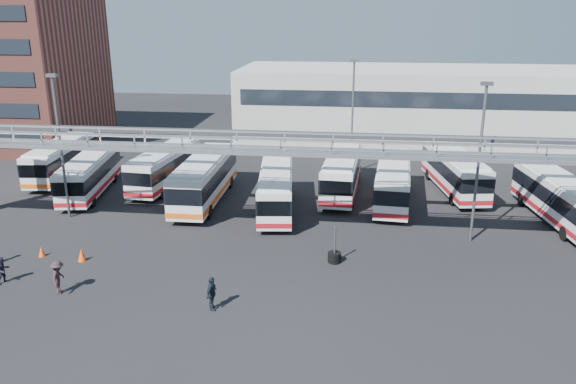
# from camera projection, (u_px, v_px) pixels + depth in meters

# --- Properties ---
(ground) EXTENTS (140.00, 140.00, 0.00)m
(ground) POSITION_uv_depth(u_px,v_px,m) (271.00, 279.00, 31.21)
(ground) COLOR black
(ground) RESTS_ON ground
(gantry) EXTENTS (51.40, 5.15, 7.10)m
(gantry) POSITION_uv_depth(u_px,v_px,m) (285.00, 157.00, 35.05)
(gantry) COLOR #95979D
(gantry) RESTS_ON ground
(apartment_building) EXTENTS (18.00, 15.00, 16.00)m
(apartment_building) POSITION_uv_depth(u_px,v_px,m) (3.00, 71.00, 61.02)
(apartment_building) COLOR brown
(apartment_building) RESTS_ON ground
(warehouse) EXTENTS (42.00, 14.00, 8.00)m
(warehouse) POSITION_uv_depth(u_px,v_px,m) (424.00, 104.00, 64.44)
(warehouse) COLOR #9E9E99
(warehouse) RESTS_ON ground
(light_pole_left) EXTENTS (0.70, 0.35, 10.21)m
(light_pole_left) POSITION_uv_depth(u_px,v_px,m) (60.00, 139.00, 38.85)
(light_pole_left) COLOR #4C4F54
(light_pole_left) RESTS_ON ground
(light_pole_mid) EXTENTS (0.70, 0.35, 10.21)m
(light_pole_mid) POSITION_uv_depth(u_px,v_px,m) (479.00, 155.00, 34.65)
(light_pole_mid) COLOR #4C4F54
(light_pole_mid) RESTS_ON ground
(light_pole_back) EXTENTS (0.70, 0.35, 10.21)m
(light_pole_back) POSITION_uv_depth(u_px,v_px,m) (353.00, 111.00, 49.74)
(light_pole_back) COLOR #4C4F54
(light_pole_back) RESTS_ON ground
(bus_0) EXTENTS (3.40, 10.72, 3.20)m
(bus_0) POSITION_uv_depth(u_px,v_px,m) (61.00, 158.00, 49.63)
(bus_0) COLOR silver
(bus_0) RESTS_ON ground
(bus_1) EXTENTS (3.97, 10.50, 3.11)m
(bus_1) POSITION_uv_depth(u_px,v_px,m) (90.00, 173.00, 45.21)
(bus_1) COLOR silver
(bus_1) RESTS_ON ground
(bus_2) EXTENTS (3.44, 10.74, 3.21)m
(bus_2) POSITION_uv_depth(u_px,v_px,m) (166.00, 165.00, 47.36)
(bus_2) COLOR silver
(bus_2) RESTS_ON ground
(bus_3) EXTENTS (2.80, 11.58, 3.51)m
(bus_3) POSITION_uv_depth(u_px,v_px,m) (204.00, 178.00, 43.29)
(bus_3) COLOR silver
(bus_3) RESTS_ON ground
(bus_4) EXTENTS (3.54, 10.47, 3.12)m
(bus_4) POSITION_uv_depth(u_px,v_px,m) (276.00, 189.00, 41.31)
(bus_4) COLOR silver
(bus_4) RESTS_ON ground
(bus_5) EXTENTS (3.13, 10.91, 3.27)m
(bus_5) POSITION_uv_depth(u_px,v_px,m) (342.00, 172.00, 45.34)
(bus_5) COLOR silver
(bus_5) RESTS_ON ground
(bus_6) EXTENTS (3.27, 10.76, 3.22)m
(bus_6) POSITION_uv_depth(u_px,v_px,m) (393.00, 181.00, 43.04)
(bus_6) COLOR silver
(bus_6) RESTS_ON ground
(bus_7) EXTENTS (4.14, 11.03, 3.27)m
(bus_7) POSITION_uv_depth(u_px,v_px,m) (454.00, 170.00, 45.77)
(bus_7) COLOR silver
(bus_7) RESTS_ON ground
(bus_8) EXTENTS (3.86, 10.94, 3.25)m
(bus_8) POSITION_uv_depth(u_px,v_px,m) (560.00, 197.00, 39.16)
(bus_8) COLOR silver
(bus_8) RESTS_ON ground
(pedestrian_b) EXTENTS (0.84, 0.92, 1.52)m
(pedestrian_b) POSITION_uv_depth(u_px,v_px,m) (3.00, 270.00, 30.57)
(pedestrian_b) COLOR #25222F
(pedestrian_b) RESTS_ON ground
(pedestrian_c) EXTENTS (0.89, 1.29, 1.83)m
(pedestrian_c) POSITION_uv_depth(u_px,v_px,m) (59.00, 277.00, 29.40)
(pedestrian_c) COLOR #302023
(pedestrian_c) RESTS_ON ground
(pedestrian_d) EXTENTS (0.59, 1.10, 1.78)m
(pedestrian_d) POSITION_uv_depth(u_px,v_px,m) (212.00, 293.00, 27.78)
(pedestrian_d) COLOR black
(pedestrian_d) RESTS_ON ground
(cone_left) EXTENTS (0.61, 0.61, 0.77)m
(cone_left) POSITION_uv_depth(u_px,v_px,m) (82.00, 255.00, 33.38)
(cone_left) COLOR #EF4D0D
(cone_left) RESTS_ON ground
(cone_right) EXTENTS (0.50, 0.50, 0.63)m
(cone_right) POSITION_uv_depth(u_px,v_px,m) (42.00, 251.00, 34.02)
(cone_right) COLOR #EF4D0D
(cone_right) RESTS_ON ground
(tire_stack) EXTENTS (0.79, 0.79, 2.25)m
(tire_stack) POSITION_uv_depth(u_px,v_px,m) (334.00, 256.00, 33.20)
(tire_stack) COLOR black
(tire_stack) RESTS_ON ground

